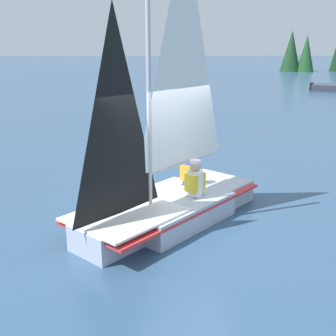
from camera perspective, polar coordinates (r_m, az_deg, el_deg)
ground_plane at (r=8.21m, az=0.00°, el=-7.07°), size 260.00×260.00×0.00m
sailboat_main at (r=7.97m, az=0.07°, el=-2.40°), size 3.81×4.06×5.37m
sailor_helm at (r=8.13m, az=3.61°, el=-2.55°), size 0.42×0.43×1.16m
sailor_crew at (r=8.78m, az=2.91°, el=-1.10°), size 0.42×0.43×1.16m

